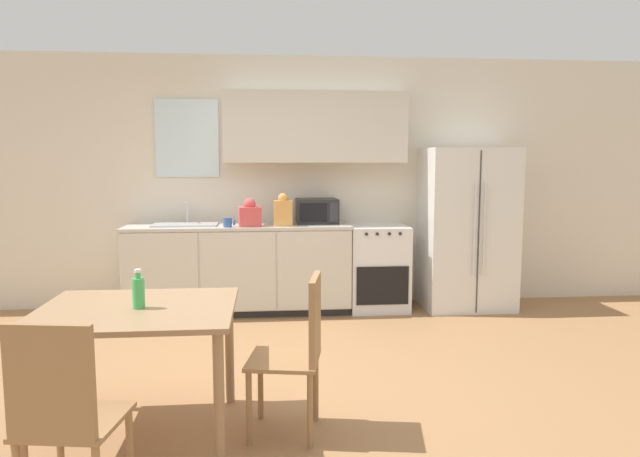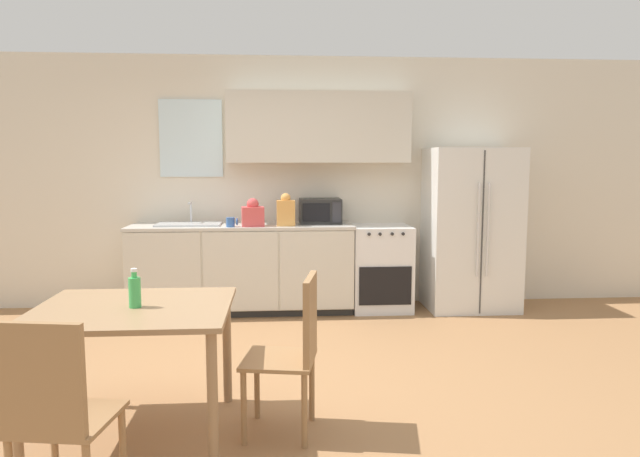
% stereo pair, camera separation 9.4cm
% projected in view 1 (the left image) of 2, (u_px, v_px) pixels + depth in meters
% --- Properties ---
extents(ground_plane, '(12.00, 12.00, 0.00)m').
position_uv_depth(ground_plane, '(256.00, 389.00, 3.97)').
color(ground_plane, '#9E7047').
extents(wall_back, '(12.00, 0.38, 2.70)m').
position_uv_depth(wall_back, '(268.00, 172.00, 6.17)').
color(wall_back, beige).
rests_on(wall_back, ground_plane).
extents(kitchen_counter, '(2.31, 0.64, 0.92)m').
position_uv_depth(kitchen_counter, '(240.00, 268.00, 5.96)').
color(kitchen_counter, '#333333').
rests_on(kitchen_counter, ground_plane).
extents(oven_range, '(0.62, 0.62, 0.90)m').
position_uv_depth(oven_range, '(377.00, 267.00, 6.10)').
color(oven_range, white).
rests_on(oven_range, ground_plane).
extents(refrigerator, '(0.93, 0.71, 1.72)m').
position_uv_depth(refrigerator, '(467.00, 229.00, 6.11)').
color(refrigerator, silver).
rests_on(refrigerator, ground_plane).
extents(kitchen_sink, '(0.65, 0.39, 0.23)m').
position_uv_depth(kitchen_sink, '(186.00, 224.00, 5.86)').
color(kitchen_sink, '#B7BABC').
rests_on(kitchen_sink, kitchen_counter).
extents(microwave, '(0.44, 0.38, 0.26)m').
position_uv_depth(microwave, '(317.00, 211.00, 6.06)').
color(microwave, '#282828').
rests_on(microwave, kitchen_counter).
extents(coffee_mug, '(0.12, 0.09, 0.09)m').
position_uv_depth(coffee_mug, '(228.00, 222.00, 5.69)').
color(coffee_mug, '#335999').
rests_on(coffee_mug, kitchen_counter).
extents(grocery_bag_0, '(0.19, 0.16, 0.33)m').
position_uv_depth(grocery_bag_0, '(283.00, 211.00, 5.80)').
color(grocery_bag_0, '#DB994C').
rests_on(grocery_bag_0, kitchen_counter).
extents(grocery_bag_1, '(0.24, 0.21, 0.28)m').
position_uv_depth(grocery_bag_1, '(250.00, 214.00, 5.75)').
color(grocery_bag_1, '#D14C4C').
rests_on(grocery_bag_1, kitchen_counter).
extents(dining_table, '(1.10, 0.94, 0.75)m').
position_uv_depth(dining_table, '(137.00, 325.00, 3.23)').
color(dining_table, '#997551').
rests_on(dining_table, ground_plane).
extents(dining_chair_near, '(0.46, 0.46, 0.93)m').
position_uv_depth(dining_chair_near, '(62.00, 410.00, 2.39)').
color(dining_chair_near, '#997047').
rests_on(dining_chair_near, ground_plane).
extents(dining_chair_side, '(0.46, 0.46, 0.93)m').
position_uv_depth(dining_chair_side, '(300.00, 344.00, 3.26)').
color(dining_chair_side, '#997047').
rests_on(dining_chair_side, ground_plane).
extents(drink_bottle, '(0.07, 0.07, 0.22)m').
position_uv_depth(drink_bottle, '(138.00, 292.00, 3.19)').
color(drink_bottle, '#3FB259').
rests_on(drink_bottle, dining_table).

